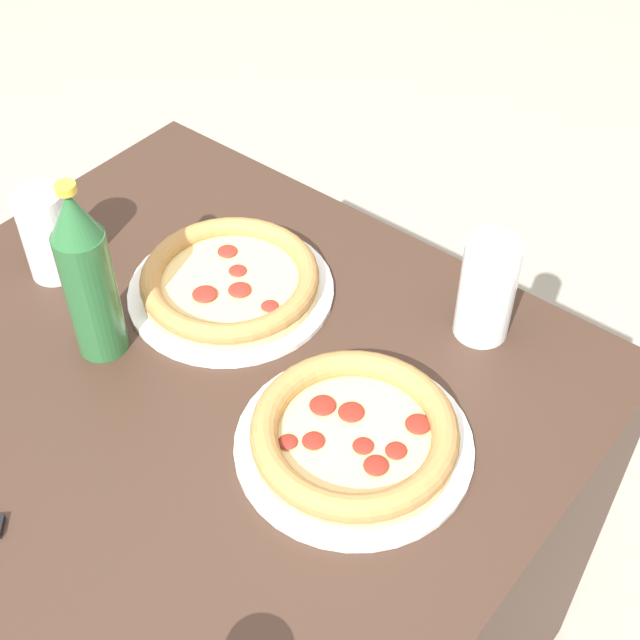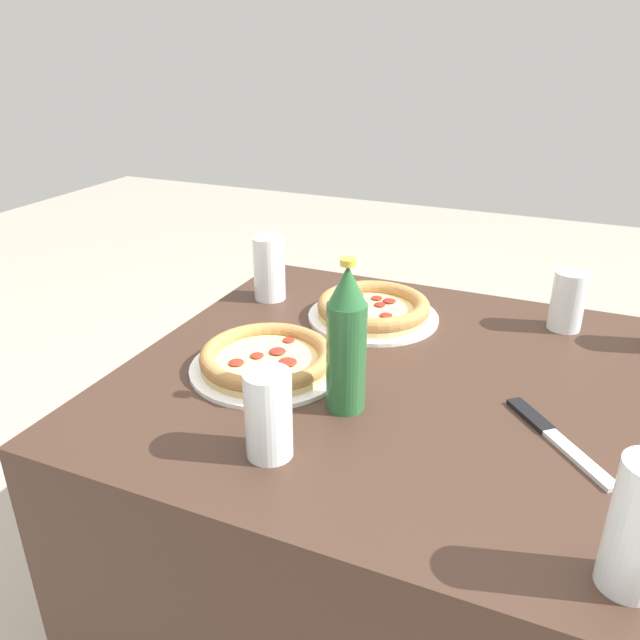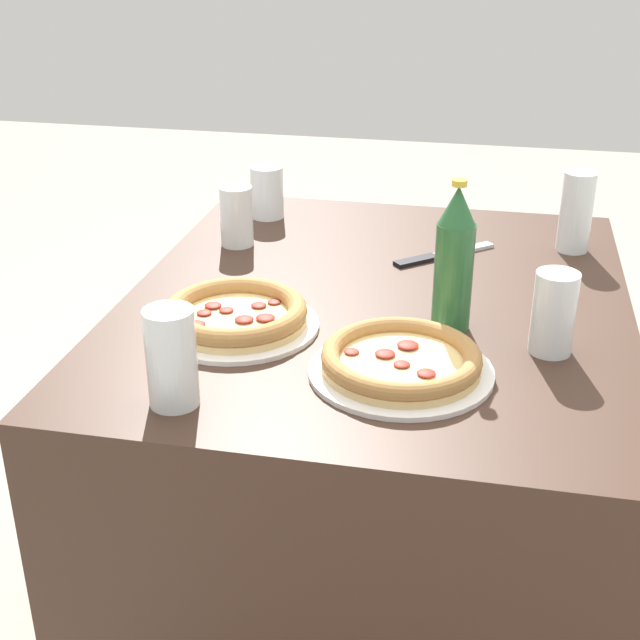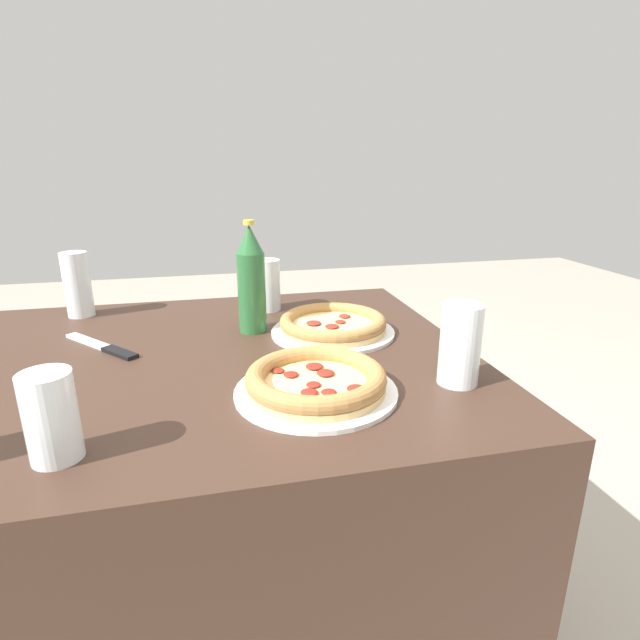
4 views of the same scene
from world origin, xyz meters
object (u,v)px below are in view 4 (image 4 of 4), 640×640
Objects in this scene: pizza_pepperoni at (316,382)px; glass_red_wine at (52,420)px; pizza_margherita at (333,325)px; glass_iced_tea at (460,348)px; knife at (103,347)px; glass_cola at (78,286)px; glass_orange_juice at (267,288)px; beer_bottle at (251,280)px.

glass_red_wine is at bearing 16.12° from pizza_pepperoni.
pizza_margherita is 1.93× the size of glass_iced_tea.
glass_iced_tea is (-0.15, 0.30, 0.05)m from pizza_margherita.
pizza_pepperoni is at bearing 141.88° from knife.
pizza_pepperoni is 1.71× the size of glass_cola.
glass_orange_juice is 0.53× the size of beer_bottle.
glass_iced_tea is at bearing 116.55° from pizza_margherita.
glass_red_wine is 0.41m from knife.
pizza_margherita is 0.21m from beer_bottle.
pizza_margherita is at bearing -63.45° from glass_iced_tea.
glass_orange_juice is (-0.36, -0.61, 0.00)m from glass_red_wine.
pizza_pepperoni is at bearing 101.56° from beer_bottle.
glass_red_wine is 0.76× the size of glass_cola.
glass_iced_tea reaches higher than knife.
beer_bottle is at bearing 71.20° from glass_orange_juice.
pizza_margherita is 2.28× the size of glass_red_wine.
pizza_pepperoni is 0.39m from glass_red_wine.
beer_bottle is (-0.30, -0.45, 0.06)m from glass_red_wine.
glass_cola is (0.46, -0.05, 0.02)m from glass_orange_juice.
glass_cola reaches higher than glass_orange_juice.
glass_orange_juice is (0.02, -0.50, 0.04)m from pizza_pepperoni.
glass_red_wine is 0.48× the size of beer_bottle.
pizza_margherita is 0.64m from glass_cola.
glass_orange_juice is 0.70× the size of knife.
pizza_pepperoni is 1.09× the size of beer_bottle.
glass_orange_juice is at bearing -88.12° from pizza_pepperoni.
glass_red_wine reaches higher than pizza_margherita.
glass_cola is at bearing -49.34° from pizza_pepperoni.
pizza_margherita is at bearing 160.91° from beer_bottle.
beer_bottle is (-0.41, 0.21, 0.04)m from glass_cola.
glass_red_wine is (0.37, 0.11, 0.03)m from pizza_pepperoni.
glass_iced_tea is (-0.62, -0.09, 0.01)m from glass_red_wine.
glass_orange_juice is 0.42m from knife.
knife is (-0.09, 0.25, -0.07)m from glass_cola.
glass_cola reaches higher than pizza_margherita.
glass_iced_tea is (-0.25, 0.01, 0.04)m from pizza_pepperoni.
pizza_pepperoni is 0.25m from glass_iced_tea.
beer_bottle is (0.07, -0.34, 0.10)m from pizza_pepperoni.
glass_iced_tea is 0.48m from beer_bottle.
glass_red_wine reaches higher than knife.
knife is at bearing 28.48° from glass_orange_juice.
glass_orange_juice is 0.92× the size of glass_iced_tea.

